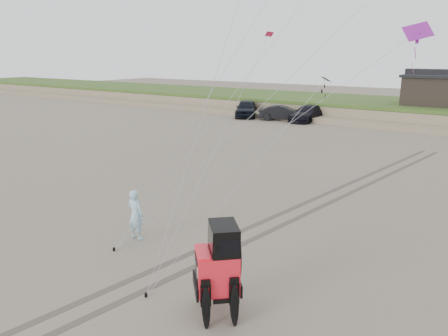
{
  "coord_description": "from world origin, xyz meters",
  "views": [
    {
      "loc": [
        9.25,
        -9.09,
        6.47
      ],
      "look_at": [
        0.78,
        3.0,
        2.6
      ],
      "focal_mm": 35.0,
      "sensor_mm": 36.0,
      "label": 1
    }
  ],
  "objects_px": {
    "cabin": "(440,89)",
    "truck_c": "(308,113)",
    "truck_b": "(282,113)",
    "man": "(136,215)",
    "truck_a": "(246,108)",
    "jeep": "(217,279)"
  },
  "relations": [
    {
      "from": "cabin",
      "to": "truck_c",
      "type": "relative_size",
      "value": 1.2
    },
    {
      "from": "cabin",
      "to": "jeep",
      "type": "relative_size",
      "value": 1.23
    },
    {
      "from": "cabin",
      "to": "truck_c",
      "type": "bearing_deg",
      "value": -150.18
    },
    {
      "from": "truck_b",
      "to": "man",
      "type": "relative_size",
      "value": 2.46
    },
    {
      "from": "truck_c",
      "to": "man",
      "type": "xyz_separation_m",
      "value": [
        6.94,
        -29.84,
        0.15
      ]
    },
    {
      "from": "cabin",
      "to": "truck_b",
      "type": "relative_size",
      "value": 1.41
    },
    {
      "from": "truck_a",
      "to": "truck_c",
      "type": "xyz_separation_m",
      "value": [
        6.71,
        0.76,
        -0.12
      ]
    },
    {
      "from": "truck_a",
      "to": "truck_b",
      "type": "xyz_separation_m",
      "value": [
        4.34,
        -0.19,
        -0.14
      ]
    },
    {
      "from": "cabin",
      "to": "man",
      "type": "relative_size",
      "value": 3.47
    },
    {
      "from": "jeep",
      "to": "cabin",
      "type": "bearing_deg",
      "value": 138.09
    },
    {
      "from": "cabin",
      "to": "man",
      "type": "distance_m",
      "value": 36.21
    },
    {
      "from": "man",
      "to": "truck_a",
      "type": "bearing_deg",
      "value": -67.61
    },
    {
      "from": "truck_c",
      "to": "man",
      "type": "distance_m",
      "value": 30.63
    },
    {
      "from": "truck_c",
      "to": "jeep",
      "type": "distance_m",
      "value": 34.14
    },
    {
      "from": "truck_a",
      "to": "truck_b",
      "type": "height_order",
      "value": "truck_a"
    },
    {
      "from": "cabin",
      "to": "truck_a",
      "type": "distance_m",
      "value": 18.81
    },
    {
      "from": "truck_a",
      "to": "truck_c",
      "type": "relative_size",
      "value": 0.98
    },
    {
      "from": "truck_a",
      "to": "truck_b",
      "type": "bearing_deg",
      "value": -30.43
    },
    {
      "from": "cabin",
      "to": "truck_b",
      "type": "bearing_deg",
      "value": -151.54
    },
    {
      "from": "cabin",
      "to": "man",
      "type": "bearing_deg",
      "value": -95.89
    },
    {
      "from": "cabin",
      "to": "man",
      "type": "height_order",
      "value": "cabin"
    },
    {
      "from": "jeep",
      "to": "man",
      "type": "height_order",
      "value": "jeep"
    }
  ]
}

